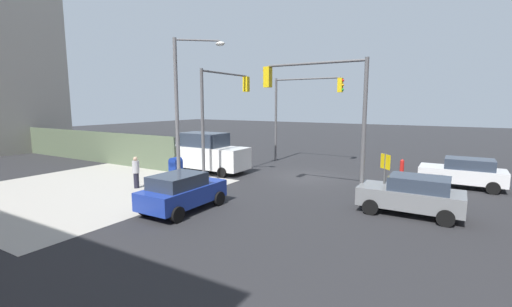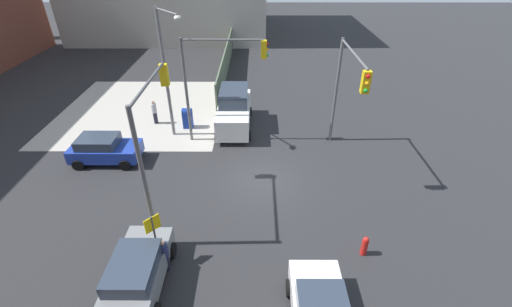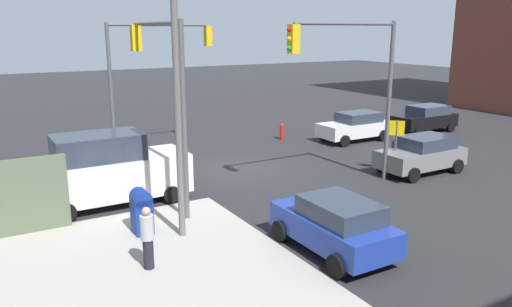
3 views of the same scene
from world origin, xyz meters
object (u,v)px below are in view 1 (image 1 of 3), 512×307
(pedestrian_waiting, at_px, (136,172))
(traffic_signal_ne_corner, at_px, (222,103))
(van_white_delivery, at_px, (208,153))
(mailbox_blue, at_px, (176,168))
(pedestrian_crossing, at_px, (395,189))
(fire_hydrant, at_px, (402,166))
(traffic_signal_nw_corner, at_px, (322,102))
(hatchback_gray, at_px, (412,195))
(coupe_blue, at_px, (182,191))
(traffic_signal_se_corner, at_px, (300,103))
(street_lamp_corner, at_px, (183,101))
(coupe_white, at_px, (463,172))

(pedestrian_waiting, bearing_deg, traffic_signal_ne_corner, 161.14)
(van_white_delivery, bearing_deg, pedestrian_waiting, 85.28)
(mailbox_blue, distance_m, pedestrian_crossing, 12.06)
(van_white_delivery, bearing_deg, fire_hydrant, -152.11)
(traffic_signal_nw_corner, xyz_separation_m, hatchback_gray, (-4.03, 0.11, -3.77))
(traffic_signal_nw_corner, xyz_separation_m, coupe_blue, (4.47, 4.58, -3.77))
(traffic_signal_ne_corner, height_order, hatchback_gray, traffic_signal_ne_corner)
(coupe_blue, xyz_separation_m, hatchback_gray, (-8.51, -4.47, 0.00))
(traffic_signal_ne_corner, bearing_deg, fire_hydrant, -144.34)
(traffic_signal_se_corner, bearing_deg, street_lamp_corner, 76.07)
(fire_hydrant, distance_m, hatchback_gray, 8.96)
(fire_hydrant, xyz_separation_m, van_white_delivery, (11.34, 6.00, 0.79))
(traffic_signal_nw_corner, bearing_deg, pedestrian_waiting, 17.23)
(street_lamp_corner, distance_m, mailbox_blue, 4.18)
(pedestrian_crossing, bearing_deg, coupe_white, -36.62)
(fire_hydrant, relative_size, pedestrian_waiting, 0.54)
(coupe_blue, bearing_deg, van_white_delivery, -58.77)
(pedestrian_waiting, bearing_deg, coupe_white, 128.15)
(coupe_white, relative_size, pedestrian_crossing, 2.64)
(coupe_blue, xyz_separation_m, van_white_delivery, (4.41, -7.28, 0.44))
(coupe_blue, relative_size, pedestrian_crossing, 2.46)
(hatchback_gray, bearing_deg, coupe_white, -105.79)
(traffic_signal_se_corner, xyz_separation_m, fire_hydrant, (-7.42, 0.30, -4.14))
(traffic_signal_nw_corner, distance_m, coupe_blue, 7.43)
(fire_hydrant, distance_m, coupe_white, 4.15)
(street_lamp_corner, distance_m, van_white_delivery, 5.28)
(traffic_signal_nw_corner, relative_size, mailbox_blue, 4.55)
(mailbox_blue, xyz_separation_m, pedestrian_waiting, (0.60, 2.40, 0.14))
(traffic_signal_nw_corner, bearing_deg, coupe_blue, 45.67)
(fire_hydrant, relative_size, coupe_white, 0.23)
(street_lamp_corner, height_order, pedestrian_waiting, street_lamp_corner)
(traffic_signal_nw_corner, relative_size, pedestrian_waiting, 3.76)
(fire_hydrant, xyz_separation_m, coupe_white, (-3.41, 2.34, 0.36))
(van_white_delivery, xyz_separation_m, pedestrian_crossing, (-12.14, 2.00, -0.47))
(traffic_signal_ne_corner, distance_m, mailbox_blue, 4.83)
(mailbox_blue, distance_m, van_white_delivery, 3.24)
(traffic_signal_ne_corner, xyz_separation_m, pedestrian_crossing, (-10.30, 1.18, -3.79))
(fire_hydrant, distance_m, pedestrian_crossing, 8.05)
(van_white_delivery, relative_size, pedestrian_waiting, 3.13)
(traffic_signal_ne_corner, xyz_separation_m, hatchback_gray, (-11.08, 1.99, -3.76))
(street_lamp_corner, xyz_separation_m, coupe_blue, (-2.99, 3.52, -3.86))
(mailbox_blue, relative_size, hatchback_gray, 0.36)
(traffic_signal_ne_corner, bearing_deg, coupe_blue, 111.74)
(street_lamp_corner, relative_size, fire_hydrant, 8.51)
(mailbox_blue, bearing_deg, van_white_delivery, -87.54)
(traffic_signal_ne_corner, xyz_separation_m, pedestrian_waiting, (2.30, 4.78, -3.70))
(traffic_signal_ne_corner, distance_m, fire_hydrant, 12.40)
(coupe_white, height_order, pedestrian_crossing, coupe_white)
(coupe_blue, bearing_deg, street_lamp_corner, -49.60)
(mailbox_blue, relative_size, fire_hydrant, 1.52)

